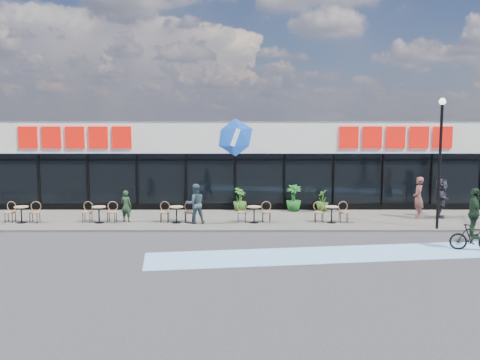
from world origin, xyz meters
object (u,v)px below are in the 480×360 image
(potted_plant_right, at_px, (322,200))
(pedestrian_b, at_px, (441,198))
(patron_right, at_px, (195,204))
(patron_left, at_px, (126,206))
(potted_plant_mid, at_px, (294,198))
(cyclist_a, at_px, (474,224))
(potted_plant_left, at_px, (240,199))
(pedestrian_a, at_px, (418,198))
(lamp_post, at_px, (440,152))

(potted_plant_right, distance_m, pedestrian_b, 5.57)
(patron_right, bearing_deg, patron_left, -23.87)
(potted_plant_mid, distance_m, cyclist_a, 9.42)
(potted_plant_mid, height_order, cyclist_a, cyclist_a)
(patron_right, xyz_separation_m, cyclist_a, (10.25, -4.45, -0.02))
(potted_plant_right, height_order, cyclist_a, cyclist_a)
(potted_plant_left, bearing_deg, patron_left, -151.07)
(cyclist_a, bearing_deg, patron_left, 160.23)
(potted_plant_mid, relative_size, pedestrian_b, 0.73)
(potted_plant_right, relative_size, patron_left, 0.76)
(potted_plant_mid, xyz_separation_m, potted_plant_right, (1.44, -0.04, -0.12))
(potted_plant_right, relative_size, cyclist_a, 0.48)
(pedestrian_a, bearing_deg, potted_plant_mid, -100.81)
(pedestrian_b, bearing_deg, potted_plant_left, 98.72)
(pedestrian_b, bearing_deg, cyclist_a, -171.75)
(lamp_post, distance_m, pedestrian_b, 3.58)
(lamp_post, height_order, patron_left, lamp_post)
(potted_plant_mid, distance_m, patron_left, 8.29)
(patron_right, relative_size, pedestrian_b, 0.95)
(potted_plant_mid, xyz_separation_m, patron_left, (-7.81, -2.78, 0.04))
(lamp_post, height_order, pedestrian_a, lamp_post)
(patron_left, bearing_deg, patron_right, -168.19)
(pedestrian_b, bearing_deg, patron_left, 113.49)
(pedestrian_b, bearing_deg, pedestrian_a, 122.09)
(patron_left, relative_size, pedestrian_a, 0.73)
(potted_plant_mid, distance_m, pedestrian_a, 5.92)
(lamp_post, xyz_separation_m, cyclist_a, (-0.02, -3.33, -2.34))
(lamp_post, xyz_separation_m, pedestrian_a, (-0.03, 2.25, -2.23))
(patron_left, distance_m, pedestrian_a, 13.40)
(potted_plant_mid, bearing_deg, pedestrian_b, -14.52)
(pedestrian_a, xyz_separation_m, cyclist_a, (0.01, -5.58, -0.11))
(potted_plant_right, bearing_deg, patron_left, -163.51)
(potted_plant_right, xyz_separation_m, cyclist_a, (4.13, -7.55, 0.32))
(potted_plant_right, bearing_deg, pedestrian_a, -25.51)
(potted_plant_right, xyz_separation_m, pedestrian_a, (4.12, -1.97, 0.43))
(lamp_post, xyz_separation_m, patron_right, (-10.27, 1.12, -2.33))
(lamp_post, height_order, pedestrian_b, lamp_post)
(lamp_post, xyz_separation_m, pedestrian_b, (1.14, 2.51, -2.29))
(lamp_post, distance_m, pedestrian_a, 3.17)
(potted_plant_mid, height_order, patron_left, patron_left)
(lamp_post, height_order, patron_right, lamp_post)
(patron_left, xyz_separation_m, pedestrian_a, (13.38, 0.77, 0.26))
(potted_plant_mid, xyz_separation_m, pedestrian_b, (6.73, -1.74, 0.25))
(lamp_post, distance_m, potted_plant_mid, 7.47)
(potted_plant_mid, height_order, pedestrian_b, pedestrian_b)
(lamp_post, bearing_deg, cyclist_a, -90.33)
(patron_left, relative_size, pedestrian_b, 0.77)
(potted_plant_right, height_order, patron_right, patron_right)
(pedestrian_b, bearing_deg, lamp_post, 175.10)
(cyclist_a, bearing_deg, potted_plant_mid, 126.31)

